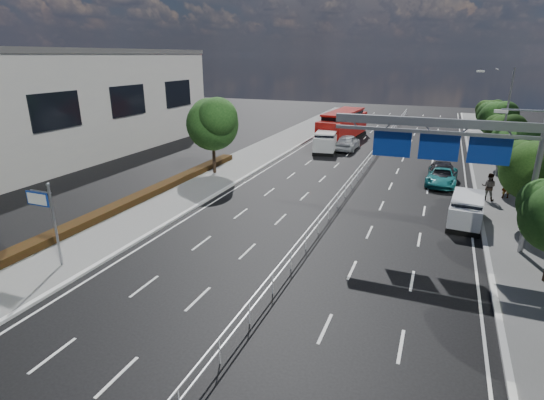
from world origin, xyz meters
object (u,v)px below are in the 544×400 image
(white_minivan, at_px, (326,142))
(red_bus, at_px, (343,125))
(near_car_silver, at_px, (348,142))
(parked_car_dark, at_px, (442,173))
(toilet_sign, at_px, (45,210))
(pedestrian_b, at_px, (489,187))
(overhead_gantry, at_px, (455,143))
(parked_car_teal, at_px, (442,176))
(silver_minivan, at_px, (467,210))
(near_car_dark, at_px, (345,121))
(pedestrian_a, at_px, (507,186))

(white_minivan, relative_size, red_bus, 0.43)
(near_car_silver, height_order, parked_car_dark, near_car_silver)
(toilet_sign, height_order, pedestrian_b, toilet_sign)
(near_car_silver, relative_size, parked_car_dark, 0.97)
(toilet_sign, distance_m, red_bus, 37.66)
(overhead_gantry, bearing_deg, red_bus, 113.50)
(red_bus, bearing_deg, parked_car_dark, -47.05)
(red_bus, distance_m, pedestrian_b, 23.63)
(white_minivan, bearing_deg, toilet_sign, -107.90)
(parked_car_teal, xyz_separation_m, parked_car_dark, (0.01, 0.69, 0.08))
(silver_minivan, bearing_deg, near_car_silver, 126.49)
(overhead_gantry, xyz_separation_m, white_minivan, (-12.06, 20.45, -4.53))
(pedestrian_b, bearing_deg, near_car_dark, -48.31)
(overhead_gantry, distance_m, pedestrian_b, 10.12)
(toilet_sign, bearing_deg, parked_car_teal, 51.51)
(white_minivan, bearing_deg, silver_minivan, -59.11)
(overhead_gantry, height_order, pedestrian_b, overhead_gantry)
(toilet_sign, relative_size, pedestrian_b, 2.22)
(white_minivan, bearing_deg, overhead_gantry, -66.91)
(red_bus, relative_size, silver_minivan, 2.70)
(near_car_silver, height_order, pedestrian_a, pedestrian_a)
(toilet_sign, relative_size, red_bus, 0.36)
(parked_car_dark, relative_size, pedestrian_a, 2.93)
(overhead_gantry, height_order, red_bus, overhead_gantry)
(parked_car_teal, height_order, pedestrian_a, pedestrian_a)
(parked_car_dark, bearing_deg, overhead_gantry, -91.14)
(near_car_silver, xyz_separation_m, parked_car_teal, (9.85, -10.32, -0.18))
(parked_car_teal, bearing_deg, pedestrian_a, -25.85)
(pedestrian_a, bearing_deg, overhead_gantry, 49.61)
(overhead_gantry, bearing_deg, white_minivan, 120.53)
(silver_minivan, distance_m, pedestrian_a, 6.63)
(silver_minivan, bearing_deg, overhead_gantry, -105.13)
(overhead_gantry, relative_size, pedestrian_a, 5.72)
(red_bus, height_order, near_car_silver, red_bus)
(silver_minivan, bearing_deg, toilet_sign, -139.31)
(parked_car_teal, xyz_separation_m, pedestrian_b, (3.10, -3.29, 0.44))
(near_car_dark, relative_size, pedestrian_a, 2.61)
(white_minivan, bearing_deg, parked_car_dark, -41.04)
(overhead_gantry, distance_m, parked_car_dark, 13.50)
(toilet_sign, distance_m, parked_car_teal, 28.14)
(toilet_sign, bearing_deg, pedestrian_a, 41.98)
(near_car_dark, bearing_deg, parked_car_dark, 120.51)
(near_car_dark, relative_size, parked_car_teal, 0.95)
(near_car_dark, xyz_separation_m, parked_car_teal, (13.70, -26.17, -0.09))
(silver_minivan, height_order, pedestrian_b, pedestrian_b)
(toilet_sign, relative_size, white_minivan, 0.82)
(parked_car_dark, bearing_deg, silver_minivan, -82.55)
(toilet_sign, height_order, white_minivan, toilet_sign)
(toilet_sign, distance_m, near_car_dark, 48.32)
(overhead_gantry, height_order, white_minivan, overhead_gantry)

